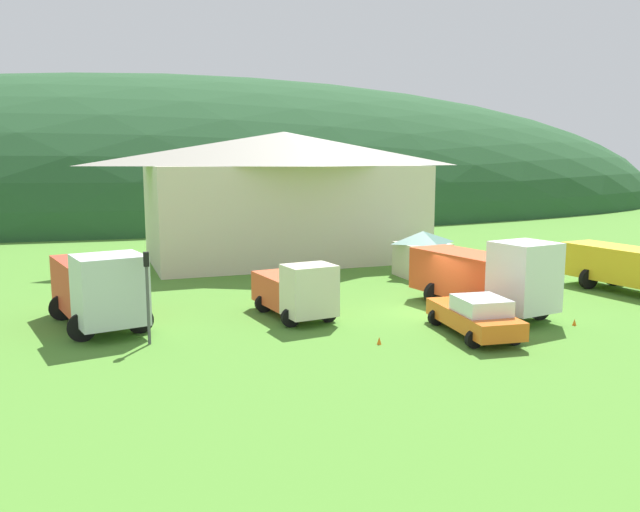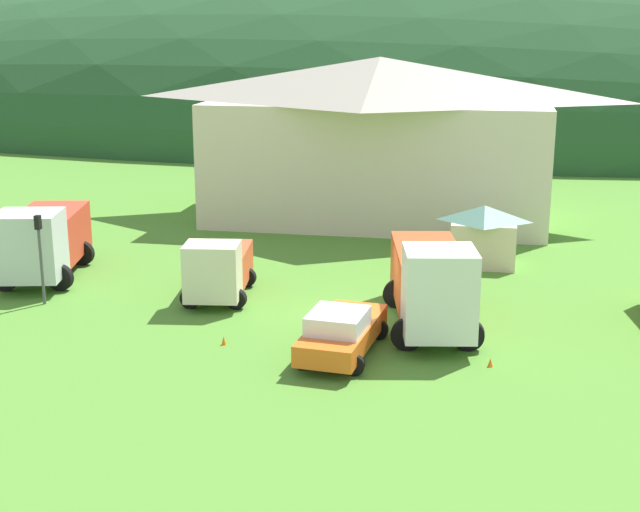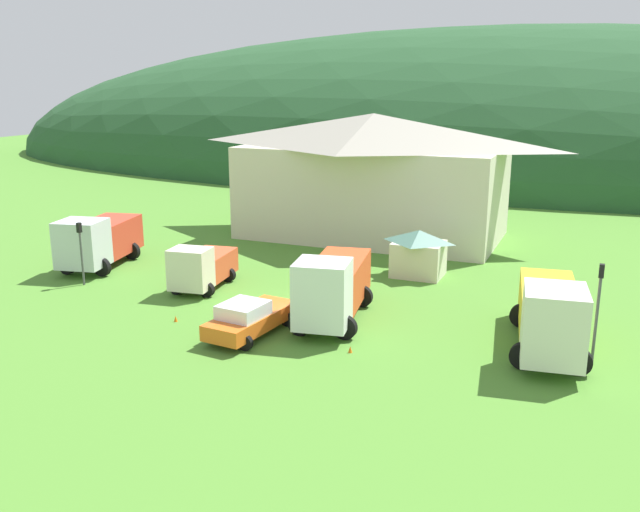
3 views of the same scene
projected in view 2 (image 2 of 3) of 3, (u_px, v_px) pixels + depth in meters
ground_plane at (360, 316)px, 33.30m from camera, size 200.00×200.00×0.00m
forested_hill_backdrop at (445, 127)px, 93.09m from camera, size 153.39×60.00×35.94m
depot_building at (379, 136)px, 48.82m from camera, size 19.69×10.67×8.92m
play_shed_cream at (483, 234)px, 39.97m from camera, size 3.10×2.65×2.76m
tow_truck_silver at (42, 239)px, 37.73m from camera, size 4.16×7.02×3.30m
light_truck_cream at (218, 268)px, 35.06m from camera, size 2.95×5.15×2.59m
heavy_rig_white at (431, 281)px, 31.54m from camera, size 3.93×7.85×3.52m
service_pickup_orange at (341, 331)px, 29.19m from camera, size 2.73×5.18×1.66m
traffic_light_west at (40, 249)px, 34.12m from camera, size 0.20×0.32×3.57m
traffic_cone_near_pickup at (490, 367)px, 28.40m from camera, size 0.36×0.36×0.58m
traffic_cone_mid_row at (224, 345)px, 30.32m from camera, size 0.36×0.36×0.59m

